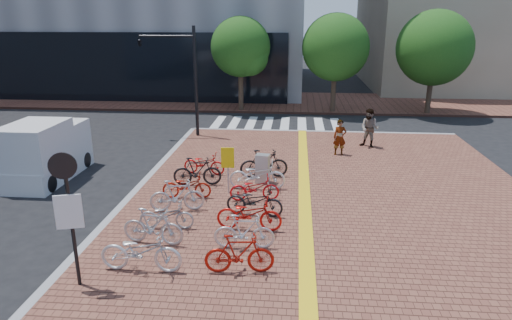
# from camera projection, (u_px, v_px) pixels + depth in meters

# --- Properties ---
(ground) EXTENTS (120.00, 120.00, 0.00)m
(ground) POSITION_uv_depth(u_px,v_px,m) (238.00, 231.00, 13.47)
(ground) COLOR black
(ground) RESTS_ON ground
(kerb_north) EXTENTS (14.00, 0.25, 0.15)m
(kerb_north) POSITION_uv_depth(u_px,v_px,m) (321.00, 132.00, 24.59)
(kerb_north) COLOR gray
(kerb_north) RESTS_ON ground
(far_sidewalk) EXTENTS (70.00, 8.00, 0.15)m
(far_sidewalk) POSITION_uv_depth(u_px,v_px,m) (274.00, 102.00, 33.39)
(far_sidewalk) COLOR brown
(far_sidewalk) RESTS_ON ground
(crosswalk) EXTENTS (7.50, 4.00, 0.01)m
(crosswalk) POSITION_uv_depth(u_px,v_px,m) (276.00, 124.00, 26.72)
(crosswalk) COLOR silver
(crosswalk) RESTS_ON ground
(street_trees) EXTENTS (16.20, 4.60, 6.35)m
(street_trees) POSITION_uv_depth(u_px,v_px,m) (353.00, 49.00, 28.38)
(street_trees) COLOR #38281E
(street_trees) RESTS_ON far_sidewalk
(bike_0) EXTENTS (2.00, 0.71, 1.05)m
(bike_0) POSITION_uv_depth(u_px,v_px,m) (141.00, 251.00, 10.95)
(bike_0) COLOR silver
(bike_0) RESTS_ON sidewalk
(bike_1) EXTENTS (1.76, 0.66, 1.03)m
(bike_1) POSITION_uv_depth(u_px,v_px,m) (153.00, 226.00, 12.26)
(bike_1) COLOR #B3B3B8
(bike_1) RESTS_ON sidewalk
(bike_2) EXTENTS (1.62, 0.64, 0.83)m
(bike_2) POSITION_uv_depth(u_px,v_px,m) (167.00, 215.00, 13.19)
(bike_2) COLOR #A8A8AC
(bike_2) RESTS_ON sidewalk
(bike_3) EXTENTS (1.79, 0.81, 1.04)m
(bike_3) POSITION_uv_depth(u_px,v_px,m) (177.00, 196.00, 14.36)
(bike_3) COLOR #BABABF
(bike_3) RESTS_ON sidewalk
(bike_4) EXTENTS (1.69, 0.70, 0.87)m
(bike_4) POSITION_uv_depth(u_px,v_px,m) (187.00, 186.00, 15.42)
(bike_4) COLOR #9E180B
(bike_4) RESTS_ON sidewalk
(bike_5) EXTENTS (1.80, 0.71, 1.05)m
(bike_5) POSITION_uv_depth(u_px,v_px,m) (197.00, 171.00, 16.58)
(bike_5) COLOR black
(bike_5) RESTS_ON sidewalk
(bike_6) EXTENTS (1.70, 0.77, 0.86)m
(bike_6) POSITION_uv_depth(u_px,v_px,m) (204.00, 163.00, 17.78)
(bike_6) COLOR red
(bike_6) RESTS_ON sidewalk
(bike_7) EXTENTS (1.72, 0.65, 1.01)m
(bike_7) POSITION_uv_depth(u_px,v_px,m) (239.00, 254.00, 10.88)
(bike_7) COLOR #9D140B
(bike_7) RESTS_ON sidewalk
(bike_8) EXTENTS (1.64, 0.54, 0.97)m
(bike_8) POSITION_uv_depth(u_px,v_px,m) (244.00, 232.00, 12.03)
(bike_8) COLOR silver
(bike_8) RESTS_ON sidewalk
(bike_9) EXTENTS (1.92, 0.75, 1.00)m
(bike_9) POSITION_uv_depth(u_px,v_px,m) (249.00, 214.00, 13.09)
(bike_9) COLOR red
(bike_9) RESTS_ON sidewalk
(bike_10) EXTENTS (1.85, 0.86, 0.94)m
(bike_10) POSITION_uv_depth(u_px,v_px,m) (255.00, 201.00, 14.08)
(bike_10) COLOR black
(bike_10) RESTS_ON sidewalk
(bike_11) EXTENTS (1.72, 0.83, 0.87)m
(bike_11) POSITION_uv_depth(u_px,v_px,m) (255.00, 188.00, 15.22)
(bike_11) COLOR red
(bike_11) RESTS_ON sidewalk
(bike_12) EXTENTS (2.02, 0.78, 1.04)m
(bike_12) POSITION_uv_depth(u_px,v_px,m) (257.00, 175.00, 16.22)
(bike_12) COLOR silver
(bike_12) RESTS_ON sidewalk
(bike_13) EXTENTS (1.90, 0.87, 1.10)m
(bike_13) POSITION_uv_depth(u_px,v_px,m) (264.00, 164.00, 17.36)
(bike_13) COLOR black
(bike_13) RESTS_ON sidewalk
(pedestrian_a) EXTENTS (0.61, 0.42, 1.59)m
(pedestrian_a) POSITION_uv_depth(u_px,v_px,m) (340.00, 137.00, 20.18)
(pedestrian_a) COLOR gray
(pedestrian_a) RESTS_ON sidewalk
(pedestrian_b) EXTENTS (1.11, 1.04, 1.83)m
(pedestrian_b) POSITION_uv_depth(u_px,v_px,m) (370.00, 128.00, 21.30)
(pedestrian_b) COLOR #545C6A
(pedestrian_b) RESTS_ON sidewalk
(utility_box) EXTENTS (0.55, 0.44, 1.08)m
(utility_box) POSITION_uv_depth(u_px,v_px,m) (263.00, 168.00, 16.85)
(utility_box) COLOR #ADAEB2
(utility_box) RESTS_ON sidewalk
(yellow_sign) EXTENTS (0.45, 0.12, 1.66)m
(yellow_sign) POSITION_uv_depth(u_px,v_px,m) (228.00, 162.00, 15.63)
(yellow_sign) COLOR #B7B7BC
(yellow_sign) RESTS_ON sidewalk
(notice_sign) EXTENTS (0.58, 0.22, 3.20)m
(notice_sign) POSITION_uv_depth(u_px,v_px,m) (68.00, 204.00, 9.91)
(notice_sign) COLOR black
(notice_sign) RESTS_ON sidewalk
(traffic_light_pole) EXTENTS (2.94, 1.13, 5.48)m
(traffic_light_pole) POSITION_uv_depth(u_px,v_px,m) (170.00, 61.00, 22.68)
(traffic_light_pole) COLOR black
(traffic_light_pole) RESTS_ON sidewalk
(box_truck) EXTENTS (1.80, 4.04, 2.34)m
(box_truck) POSITION_uv_depth(u_px,v_px,m) (47.00, 152.00, 17.50)
(box_truck) COLOR silver
(box_truck) RESTS_ON ground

